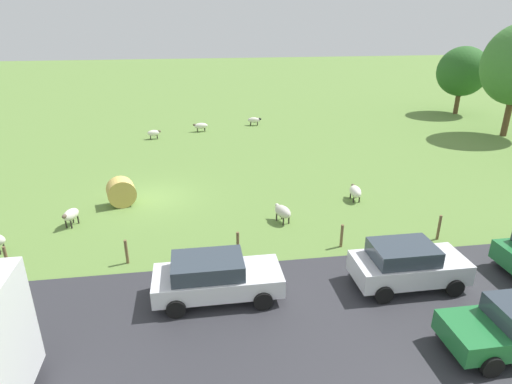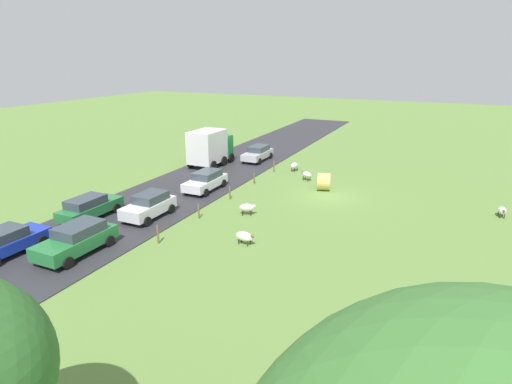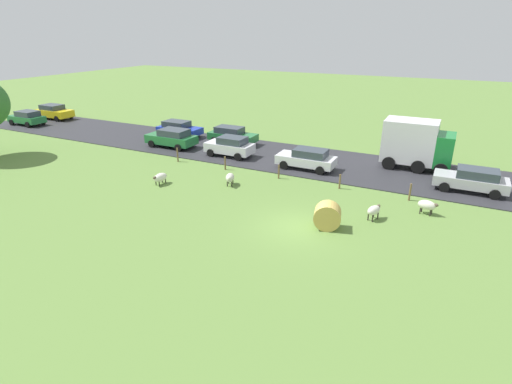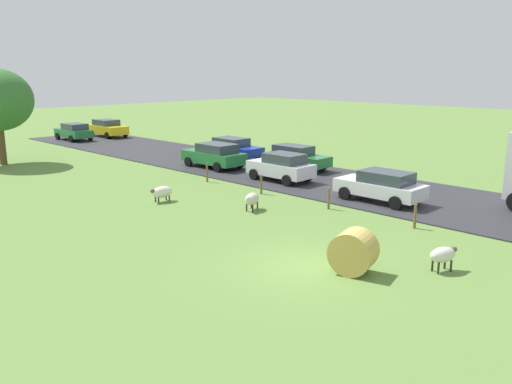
% 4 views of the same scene
% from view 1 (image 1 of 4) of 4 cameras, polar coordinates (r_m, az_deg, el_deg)
% --- Properties ---
extents(ground_plane, '(160.00, 160.00, 0.00)m').
position_cam_1_polar(ground_plane, '(23.87, -13.58, -0.75)').
color(ground_plane, olive).
extents(road_strip, '(8.00, 80.00, 0.06)m').
position_cam_1_polar(road_strip, '(14.10, -17.00, -19.00)').
color(road_strip, '#2D2D33').
rests_on(road_strip, ground_plane).
extents(sheep_0, '(1.12, 0.82, 0.82)m').
position_cam_1_polar(sheep_0, '(21.72, -23.30, -2.79)').
color(sheep_0, silver).
rests_on(sheep_0, ground_plane).
extents(sheep_1, '(0.53, 1.24, 0.74)m').
position_cam_1_polar(sheep_1, '(36.87, -7.32, 8.67)').
color(sheep_1, silver).
rests_on(sheep_1, ground_plane).
extents(sheep_2, '(0.74, 1.25, 0.72)m').
position_cam_1_polar(sheep_2, '(38.72, -0.24, 9.49)').
color(sheep_2, silver).
rests_on(sheep_2, ground_plane).
extents(sheep_3, '(0.59, 1.08, 0.72)m').
position_cam_1_polar(sheep_3, '(35.24, -13.36, 7.58)').
color(sheep_3, silver).
rests_on(sheep_3, ground_plane).
extents(sheep_4, '(1.24, 0.65, 0.78)m').
position_cam_1_polar(sheep_4, '(23.33, 12.99, 0.08)').
color(sheep_4, silver).
rests_on(sheep_4, ground_plane).
extents(sheep_5, '(1.21, 0.91, 0.82)m').
position_cam_1_polar(sheep_5, '(20.37, 3.54, -2.60)').
color(sheep_5, beige).
rests_on(sheep_5, ground_plane).
extents(hay_bale_0, '(1.34, 1.63, 1.42)m').
position_cam_1_polar(hay_bale_0, '(23.16, -17.38, 0.00)').
color(hay_bale_0, tan).
rests_on(hay_bale_0, ground_plane).
extents(tree_2, '(4.74, 4.74, 6.40)m').
position_cam_1_polar(tree_2, '(47.39, 25.63, 14.16)').
color(tree_2, brown).
rests_on(tree_2, ground_plane).
extents(fence_post_0, '(0.12, 0.12, 1.10)m').
position_cam_1_polar(fence_post_0, '(19.01, -30.08, -7.74)').
color(fence_post_0, brown).
rests_on(fence_post_0, ground_plane).
extents(fence_post_1, '(0.12, 0.12, 1.02)m').
position_cam_1_polar(fence_post_1, '(17.83, -16.75, -7.57)').
color(fence_post_1, brown).
rests_on(fence_post_1, ground_plane).
extents(fence_post_2, '(0.12, 0.12, 1.03)m').
position_cam_1_polar(fence_post_2, '(17.67, -2.42, -6.81)').
color(fence_post_2, brown).
rests_on(fence_post_2, ground_plane).
extents(fence_post_3, '(0.12, 0.12, 1.02)m').
position_cam_1_polar(fence_post_3, '(18.59, 11.26, -5.70)').
color(fence_post_3, brown).
rests_on(fence_post_3, ground_plane).
extents(fence_post_4, '(0.12, 0.12, 1.14)m').
position_cam_1_polar(fence_post_4, '(20.41, 23.04, -4.33)').
color(fence_post_4, brown).
rests_on(fence_post_4, ground_plane).
extents(car_3, '(2.01, 3.98, 1.63)m').
position_cam_1_polar(car_3, '(16.47, 19.36, -8.99)').
color(car_3, silver).
rests_on(car_3, road_strip).
extents(car_7, '(2.03, 4.36, 1.54)m').
position_cam_1_polar(car_7, '(15.03, -5.44, -11.10)').
color(car_7, silver).
rests_on(car_7, road_strip).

